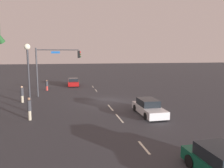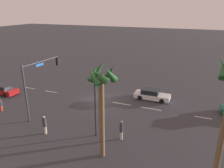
% 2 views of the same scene
% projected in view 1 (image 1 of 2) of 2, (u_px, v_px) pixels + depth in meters
% --- Properties ---
extents(ground_plane, '(220.00, 220.00, 0.00)m').
position_uv_depth(ground_plane, '(105.00, 102.00, 24.77)').
color(ground_plane, '#333338').
extents(lane_stripe_1, '(1.84, 0.14, 0.01)m').
position_uv_depth(lane_stripe_1, '(144.00, 147.00, 12.48)').
color(lane_stripe_1, silver).
rests_on(lane_stripe_1, ground_plane).
extents(lane_stripe_2, '(2.57, 0.14, 0.01)m').
position_uv_depth(lane_stripe_2, '(119.00, 118.00, 18.25)').
color(lane_stripe_2, silver).
rests_on(lane_stripe_2, ground_plane).
extents(lane_stripe_3, '(2.52, 0.14, 0.01)m').
position_uv_depth(lane_stripe_3, '(110.00, 108.00, 21.90)').
color(lane_stripe_3, silver).
rests_on(lane_stripe_3, ground_plane).
extents(lane_stripe_4, '(2.11, 0.14, 0.01)m').
position_uv_depth(lane_stripe_4, '(96.00, 90.00, 32.55)').
color(lane_stripe_4, silver).
rests_on(lane_stripe_4, ground_plane).
extents(lane_stripe_5, '(2.00, 0.14, 0.01)m').
position_uv_depth(lane_stripe_5, '(93.00, 87.00, 36.38)').
color(lane_stripe_5, silver).
rests_on(lane_stripe_5, ground_plane).
extents(car_0, '(4.67, 1.90, 1.40)m').
position_uv_depth(car_0, '(149.00, 108.00, 19.34)').
color(car_0, silver).
rests_on(car_0, ground_plane).
extents(car_1, '(4.15, 1.95, 1.37)m').
position_uv_depth(car_1, '(224.00, 166.00, 9.20)').
color(car_1, '#0F5138').
rests_on(car_1, ground_plane).
extents(car_2, '(4.62, 1.96, 1.35)m').
position_uv_depth(car_2, '(73.00, 82.00, 37.46)').
color(car_2, maroon).
rests_on(car_2, ground_plane).
extents(traffic_signal, '(0.62, 5.74, 6.32)m').
position_uv_depth(traffic_signal, '(52.00, 63.00, 27.36)').
color(traffic_signal, '#38383D').
rests_on(traffic_signal, ground_plane).
extents(streetlamp, '(0.56, 0.56, 6.44)m').
position_uv_depth(streetlamp, '(28.00, 65.00, 19.44)').
color(streetlamp, '#2D2D33').
rests_on(streetlamp, ground_plane).
extents(pedestrian_0, '(0.50, 0.50, 1.63)m').
position_uv_depth(pedestrian_0, '(47.00, 85.00, 32.41)').
color(pedestrian_0, '#BF3833').
rests_on(pedestrian_0, ground_plane).
extents(pedestrian_1, '(0.47, 0.47, 1.93)m').
position_uv_depth(pedestrian_1, '(29.00, 108.00, 17.61)').
color(pedestrian_1, '#B2A58C').
rests_on(pedestrian_1, ground_plane).
extents(pedestrian_2, '(0.53, 0.53, 1.93)m').
position_uv_depth(pedestrian_2, '(22.00, 94.00, 24.15)').
color(pedestrian_2, '#B2A58C').
rests_on(pedestrian_2, ground_plane).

